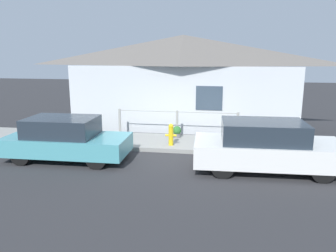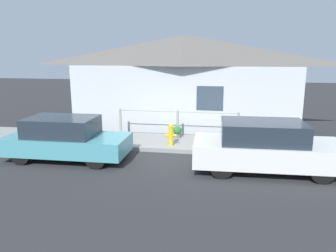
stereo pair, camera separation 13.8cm
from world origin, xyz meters
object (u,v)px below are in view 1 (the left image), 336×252
(car_right, at_px, (266,146))
(potted_plant_corner, at_px, (240,135))
(potted_plant_near_hydrant, at_px, (177,132))
(car_left, at_px, (66,139))
(potted_plant_by_fence, at_px, (95,127))
(fire_hydrant, at_px, (171,134))

(car_right, distance_m, potted_plant_corner, 2.70)
(potted_plant_near_hydrant, bearing_deg, car_right, -43.12)
(car_left, distance_m, potted_plant_by_fence, 2.66)
(car_right, xyz_separation_m, potted_plant_corner, (-0.61, 2.61, -0.32))
(car_right, bearing_deg, potted_plant_by_fence, 155.16)
(car_left, xyz_separation_m, potted_plant_by_fence, (-0.05, 2.65, -0.20))
(potted_plant_near_hydrant, xyz_separation_m, potted_plant_by_fence, (-3.30, -0.19, 0.11))
(car_left, bearing_deg, potted_plant_by_fence, 89.95)
(car_left, height_order, potted_plant_by_fence, car_left)
(car_right, height_order, potted_plant_near_hydrant, car_right)
(fire_hydrant, relative_size, potted_plant_near_hydrant, 1.73)
(potted_plant_corner, bearing_deg, fire_hydrant, -160.49)
(car_right, height_order, potted_plant_corner, car_right)
(car_right, height_order, potted_plant_by_fence, car_right)
(car_right, xyz_separation_m, potted_plant_near_hydrant, (-3.04, 2.85, -0.35))
(car_left, height_order, potted_plant_corner, car_left)
(potted_plant_by_fence, xyz_separation_m, potted_plant_corner, (5.74, -0.05, -0.08))
(potted_plant_near_hydrant, distance_m, potted_plant_by_fence, 3.31)
(car_left, bearing_deg, potted_plant_near_hydrant, 40.03)
(car_right, relative_size, potted_plant_by_fence, 7.06)
(potted_plant_near_hydrant, distance_m, potted_plant_corner, 2.45)
(fire_hydrant, xyz_separation_m, potted_plant_by_fence, (-3.24, 0.93, -0.07))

